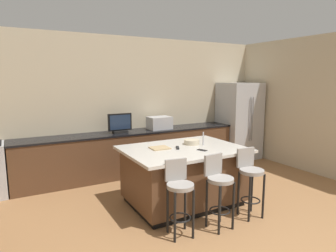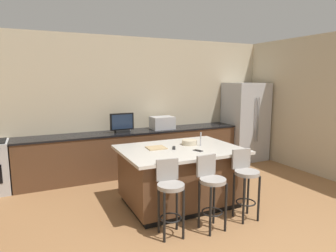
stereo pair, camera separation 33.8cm
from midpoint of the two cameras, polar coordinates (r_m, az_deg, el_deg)
wall_back at (r=6.42m, az=-8.86°, el=4.17°), size 6.92×0.12×2.84m
wall_right at (r=6.78m, az=24.79°, el=3.70°), size 0.12×4.41×2.84m
counter_back at (r=6.19m, az=-8.29°, el=-5.12°), size 4.64×0.62×0.90m
kitchen_island at (r=4.69m, az=0.87°, el=-9.53°), size 1.83×1.34×0.90m
refrigerator at (r=7.45m, az=12.38°, el=0.99°), size 0.92×0.82×1.87m
microwave at (r=6.31m, az=-3.22°, el=0.61°), size 0.48×0.36×0.27m
tv_monitor at (r=5.92m, az=-10.94°, el=0.37°), size 0.48×0.16×0.39m
sink_faucet_back at (r=6.14m, az=-9.41°, el=0.15°), size 0.02×0.02×0.24m
sink_faucet_island at (r=4.74m, az=4.83°, el=-2.47°), size 0.02×0.02×0.22m
bar_stool_left at (r=3.74m, az=-0.45°, el=-12.58°), size 0.34×0.36×0.96m
bar_stool_center at (r=3.95m, az=7.36°, el=-11.32°), size 0.34×0.35×0.98m
bar_stool_right at (r=4.35m, az=13.48°, el=-9.51°), size 0.34×0.35×0.98m
fruit_bowl at (r=4.81m, az=2.62°, el=-3.14°), size 0.25×0.25×0.08m
cell_phone at (r=4.43m, az=4.46°, el=-4.70°), size 0.12×0.17×0.01m
tv_remote at (r=4.54m, az=-0.26°, el=-4.25°), size 0.12×0.17×0.02m
cutting_board at (r=4.54m, az=-3.76°, el=-4.29°), size 0.29×0.26×0.02m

